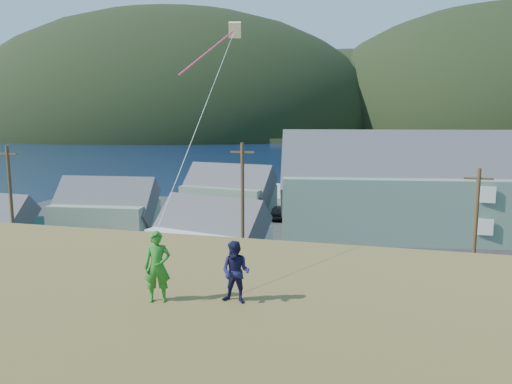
{
  "coord_description": "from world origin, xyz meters",
  "views": [
    {
      "loc": [
        8.37,
        -29.24,
        11.56
      ],
      "look_at": [
        3.8,
        -11.93,
        8.8
      ],
      "focal_mm": 35.0,
      "sensor_mm": 36.0,
      "label": 1
    }
  ],
  "objects_px": {
    "shed_palegreen_near": "(106,210)",
    "kite_flyer_navy": "(236,272)",
    "shed_white": "(210,237)",
    "wharf": "(282,193)",
    "kite_flyer_green": "(157,267)",
    "shed_palegreen_far": "(229,191)",
    "lodge": "(466,188)"
  },
  "relations": [
    {
      "from": "lodge",
      "to": "shed_palegreen_far",
      "type": "relative_size",
      "value": 3.17
    },
    {
      "from": "shed_palegreen_near",
      "to": "kite_flyer_green",
      "type": "bearing_deg",
      "value": -63.34
    },
    {
      "from": "shed_palegreen_near",
      "to": "shed_palegreen_far",
      "type": "relative_size",
      "value": 0.89
    },
    {
      "from": "wharf",
      "to": "shed_palegreen_far",
      "type": "relative_size",
      "value": 2.29
    },
    {
      "from": "shed_palegreen_far",
      "to": "kite_flyer_navy",
      "type": "xyz_separation_m",
      "value": [
        14.73,
        -44.9,
        5.22
      ]
    },
    {
      "from": "lodge",
      "to": "shed_white",
      "type": "height_order",
      "value": "lodge"
    },
    {
      "from": "shed_white",
      "to": "kite_flyer_navy",
      "type": "distance_m",
      "value": 25.89
    },
    {
      "from": "kite_flyer_green",
      "to": "kite_flyer_navy",
      "type": "relative_size",
      "value": 1.15
    },
    {
      "from": "wharf",
      "to": "kite_flyer_navy",
      "type": "xyz_separation_m",
      "value": [
        11.04,
        -58.52,
        7.49
      ]
    },
    {
      "from": "wharf",
      "to": "shed_palegreen_near",
      "type": "xyz_separation_m",
      "value": [
        -11.64,
        -27.4,
        2.13
      ]
    },
    {
      "from": "shed_white",
      "to": "kite_flyer_navy",
      "type": "bearing_deg",
      "value": -54.84
    },
    {
      "from": "wharf",
      "to": "shed_palegreen_far",
      "type": "xyz_separation_m",
      "value": [
        -3.69,
        -13.61,
        2.27
      ]
    },
    {
      "from": "shed_palegreen_near",
      "to": "shed_white",
      "type": "height_order",
      "value": "shed_palegreen_near"
    },
    {
      "from": "shed_white",
      "to": "kite_flyer_green",
      "type": "distance_m",
      "value": 25.69
    },
    {
      "from": "wharf",
      "to": "shed_white",
      "type": "relative_size",
      "value": 2.79
    },
    {
      "from": "shed_white",
      "to": "kite_flyer_navy",
      "type": "height_order",
      "value": "kite_flyer_navy"
    },
    {
      "from": "shed_white",
      "to": "kite_flyer_navy",
      "type": "relative_size",
      "value": 6.34
    },
    {
      "from": "kite_flyer_green",
      "to": "kite_flyer_navy",
      "type": "distance_m",
      "value": 1.85
    },
    {
      "from": "lodge",
      "to": "shed_palegreen_near",
      "type": "height_order",
      "value": "lodge"
    },
    {
      "from": "shed_palegreen_near",
      "to": "kite_flyer_navy",
      "type": "relative_size",
      "value": 6.83
    },
    {
      "from": "wharf",
      "to": "shed_white",
      "type": "bearing_deg",
      "value": -87.19
    },
    {
      "from": "shed_palegreen_far",
      "to": "kite_flyer_navy",
      "type": "distance_m",
      "value": 47.55
    },
    {
      "from": "shed_palegreen_near",
      "to": "lodge",
      "type": "bearing_deg",
      "value": 7.09
    },
    {
      "from": "shed_white",
      "to": "kite_flyer_green",
      "type": "bearing_deg",
      "value": -59.0
    },
    {
      "from": "shed_palegreen_near",
      "to": "kite_flyer_green",
      "type": "distance_m",
      "value": 38.2
    },
    {
      "from": "wharf",
      "to": "kite_flyer_green",
      "type": "distance_m",
      "value": 60.12
    },
    {
      "from": "wharf",
      "to": "shed_white",
      "type": "distance_m",
      "value": 35.08
    },
    {
      "from": "wharf",
      "to": "shed_white",
      "type": "height_order",
      "value": "shed_white"
    },
    {
      "from": "shed_white",
      "to": "shed_palegreen_far",
      "type": "bearing_deg",
      "value": 117.75
    },
    {
      "from": "shed_white",
      "to": "kite_flyer_navy",
      "type": "xyz_separation_m",
      "value": [
        9.33,
        -23.54,
        5.39
      ]
    },
    {
      "from": "lodge",
      "to": "shed_palegreen_far",
      "type": "xyz_separation_m",
      "value": [
        -25.41,
        5.49,
        -2.0
      ]
    },
    {
      "from": "kite_flyer_green",
      "to": "kite_flyer_navy",
      "type": "xyz_separation_m",
      "value": [
        1.8,
        0.4,
        -0.11
      ]
    }
  ]
}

